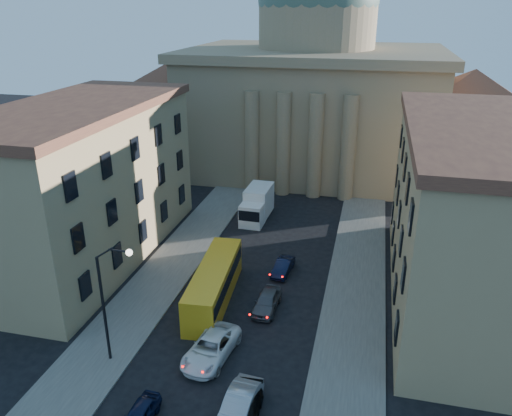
{
  "coord_description": "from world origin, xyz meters",
  "views": [
    {
      "loc": [
        8.76,
        -16.76,
        22.83
      ],
      "look_at": [
        0.43,
        18.08,
        8.07
      ],
      "focal_mm": 35.0,
      "sensor_mm": 36.0,
      "label": 1
    }
  ],
  "objects_px": {
    "car_left_near": "(139,415)",
    "box_truck": "(257,205)",
    "city_bus": "(214,283)",
    "car_right_near": "(239,405)",
    "street_lamp": "(109,295)"
  },
  "relations": [
    {
      "from": "street_lamp",
      "to": "car_right_near",
      "type": "xyz_separation_m",
      "value": [
        9.45,
        -2.78,
        -4.51
      ]
    },
    {
      "from": "city_bus",
      "to": "car_right_near",
      "type": "bearing_deg",
      "value": -69.86
    },
    {
      "from": "city_bus",
      "to": "box_truck",
      "type": "xyz_separation_m",
      "value": [
        -0.52,
        17.33,
        0.01
      ]
    },
    {
      "from": "street_lamp",
      "to": "city_bus",
      "type": "bearing_deg",
      "value": 64.64
    },
    {
      "from": "street_lamp",
      "to": "car_left_near",
      "type": "bearing_deg",
      "value": -50.05
    },
    {
      "from": "car_left_near",
      "to": "city_bus",
      "type": "distance_m",
      "value": 13.57
    },
    {
      "from": "car_right_near",
      "to": "city_bus",
      "type": "relative_size",
      "value": 0.42
    },
    {
      "from": "box_truck",
      "to": "car_right_near",
      "type": "bearing_deg",
      "value": -76.94
    },
    {
      "from": "car_left_near",
      "to": "city_bus",
      "type": "bearing_deg",
      "value": 91.05
    },
    {
      "from": "car_right_near",
      "to": "box_truck",
      "type": "distance_m",
      "value": 29.51
    },
    {
      "from": "city_bus",
      "to": "box_truck",
      "type": "bearing_deg",
      "value": 87.4
    },
    {
      "from": "car_left_near",
      "to": "box_truck",
      "type": "relative_size",
      "value": 0.55
    },
    {
      "from": "street_lamp",
      "to": "box_truck",
      "type": "xyz_separation_m",
      "value": [
        3.66,
        26.15,
        -3.62
      ]
    },
    {
      "from": "car_left_near",
      "to": "box_truck",
      "type": "height_order",
      "value": "box_truck"
    },
    {
      "from": "car_right_near",
      "to": "city_bus",
      "type": "bearing_deg",
      "value": 119.4
    }
  ]
}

